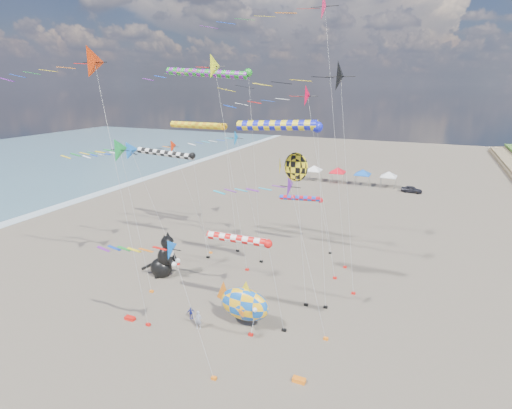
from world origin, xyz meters
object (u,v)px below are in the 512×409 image
object	(u,v)px
cat_inflatable	(162,255)
fish_inflatable	(244,304)
child_blue	(191,313)
parked_car	(412,189)
person_adult	(198,320)
child_green	(253,296)

from	to	relation	value
cat_inflatable	fish_inflatable	world-z (taller)	cat_inflatable
cat_inflatable	fish_inflatable	xyz separation A→B (m)	(11.73, -4.90, -0.34)
fish_inflatable	child_blue	bearing A→B (deg)	-170.43
child_blue	parked_car	xyz separation A→B (m)	(15.35, 52.61, 0.07)
cat_inflatable	fish_inflatable	distance (m)	12.72
person_adult	child_blue	distance (m)	1.73
fish_inflatable	child_green	world-z (taller)	fish_inflatable
cat_inflatable	child_blue	bearing A→B (deg)	-49.21
fish_inflatable	child_blue	distance (m)	5.05
person_adult	parked_car	bearing A→B (deg)	66.72
cat_inflatable	person_adult	world-z (taller)	cat_inflatable
child_green	child_blue	world-z (taller)	child_blue
child_green	child_blue	xyz separation A→B (m)	(-3.72, -4.84, 0.06)
fish_inflatable	parked_car	size ratio (longest dim) A/B	1.56
fish_inflatable	child_green	xyz separation A→B (m)	(-1.02, 4.04, -1.61)
fish_inflatable	parked_car	bearing A→B (deg)	78.42
child_green	parked_car	size ratio (longest dim) A/B	0.27
parked_car	cat_inflatable	bearing A→B (deg)	160.90
fish_inflatable	person_adult	bearing A→B (deg)	-151.64
fish_inflatable	person_adult	distance (m)	4.03
person_adult	child_green	bearing A→B (deg)	59.55
cat_inflatable	child_green	world-z (taller)	cat_inflatable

